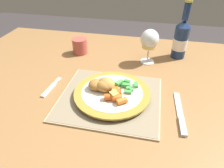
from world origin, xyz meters
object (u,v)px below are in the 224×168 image
at_px(dinner_plate, 112,94).
at_px(bottle, 181,39).
at_px(wine_glass, 150,40).
at_px(dining_table, 130,99).
at_px(table_knife, 181,116).
at_px(fork, 50,88).
at_px(drinking_cup, 80,46).

distance_m(dinner_plate, bottle, 0.43).
bearing_deg(wine_glass, dining_table, -104.99).
distance_m(dining_table, table_knife, 0.24).
height_order(dining_table, fork, fork).
height_order(dinner_plate, drinking_cup, drinking_cup).
bearing_deg(wine_glass, fork, -140.25).
xyz_separation_m(dining_table, drinking_cup, (-0.27, 0.20, 0.12)).
xyz_separation_m(dinner_plate, drinking_cup, (-0.22, 0.30, 0.02)).
distance_m(table_knife, wine_glass, 0.36).
relative_size(fork, table_knife, 0.64).
distance_m(fork, bottle, 0.59).
bearing_deg(dining_table, fork, -160.98).
bearing_deg(dining_table, wine_glass, 75.01).
height_order(table_knife, drinking_cup, drinking_cup).
height_order(dining_table, table_knife, table_knife).
relative_size(dinner_plate, wine_glass, 1.74).
bearing_deg(bottle, wine_glass, -149.51).
height_order(dining_table, bottle, bottle).
xyz_separation_m(fork, table_knife, (0.45, -0.05, 0.00)).
height_order(table_knife, bottle, bottle).
distance_m(bottle, drinking_cup, 0.46).
height_order(dining_table, dinner_plate, dinner_plate).
bearing_deg(table_knife, dinner_plate, 168.01).
height_order(wine_glass, drinking_cup, wine_glass).
xyz_separation_m(dinner_plate, bottle, (0.23, 0.35, 0.07)).
bearing_deg(fork, bottle, 37.30).
bearing_deg(drinking_cup, wine_glass, -4.23).
height_order(fork, drinking_cup, drinking_cup).
bearing_deg(dinner_plate, table_knife, -11.99).
distance_m(table_knife, drinking_cup, 0.56).
xyz_separation_m(wine_glass, bottle, (0.13, 0.08, -0.01)).
xyz_separation_m(dining_table, bottle, (0.18, 0.25, 0.17)).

